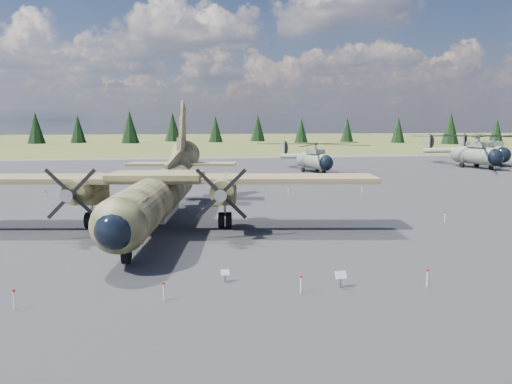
{
  "coord_description": "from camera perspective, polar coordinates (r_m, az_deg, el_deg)",
  "views": [
    {
      "loc": [
        -3.27,
        -34.25,
        7.65
      ],
      "look_at": [
        2.4,
        2.0,
        2.37
      ],
      "focal_mm": 35.0,
      "sensor_mm": 36.0,
      "label": 1
    }
  ],
  "objects": [
    {
      "name": "ground",
      "position": [
        35.25,
        -3.36,
        -4.36
      ],
      "size": [
        500.0,
        500.0,
        0.0
      ],
      "primitive_type": "plane",
      "color": "brown",
      "rests_on": "ground"
    },
    {
      "name": "apron",
      "position": [
        45.03,
        -4.6,
        -1.62
      ],
      "size": [
        120.0,
        120.0,
        0.04
      ],
      "primitive_type": "cube",
      "color": "#555559",
      "rests_on": "ground"
    },
    {
      "name": "transport_plane",
      "position": [
        36.53,
        -10.97,
        0.58
      ],
      "size": [
        30.69,
        27.67,
        10.1
      ],
      "rotation": [
        0.0,
        0.0,
        -0.15
      ],
      "color": "#2D361D",
      "rests_on": "ground"
    },
    {
      "name": "helicopter_near",
      "position": [
        74.14,
        6.64,
        4.61
      ],
      "size": [
        21.02,
        21.88,
        4.36
      ],
      "rotation": [
        0.0,
        0.0,
        0.26
      ],
      "color": "slate",
      "rests_on": "ground"
    },
    {
      "name": "helicopter_mid",
      "position": [
        87.77,
        23.84,
        4.95
      ],
      "size": [
        24.0,
        26.01,
        5.28
      ],
      "rotation": [
        0.0,
        0.0,
        0.17
      ],
      "color": "slate",
      "rests_on": "ground"
    },
    {
      "name": "helicopter_far",
      "position": [
        95.68,
        25.36,
        5.01
      ],
      "size": [
        22.74,
        25.0,
        5.15
      ],
      "rotation": [
        0.0,
        0.0,
        -0.13
      ],
      "color": "slate",
      "rests_on": "ground"
    },
    {
      "name": "info_placard_left",
      "position": [
        24.04,
        -3.56,
        -9.32
      ],
      "size": [
        0.42,
        0.22,
        0.63
      ],
      "rotation": [
        0.0,
        0.0,
        0.13
      ],
      "color": "gray",
      "rests_on": "ground"
    },
    {
      "name": "info_placard_right",
      "position": [
        23.5,
        9.65,
        -9.53
      ],
      "size": [
        0.53,
        0.26,
        0.81
      ],
      "rotation": [
        0.0,
        0.0,
        0.08
      ],
      "color": "gray",
      "rests_on": "ground"
    },
    {
      "name": "barrier_fence",
      "position": [
        35.02,
        -4.11,
        -3.59
      ],
      "size": [
        33.12,
        29.62,
        0.85
      ],
      "color": "silver",
      "rests_on": "ground"
    },
    {
      "name": "treeline",
      "position": [
        34.98,
        -13.9,
        3.19
      ],
      "size": [
        297.71,
        312.89,
        10.95
      ],
      "color": "black",
      "rests_on": "ground"
    }
  ]
}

